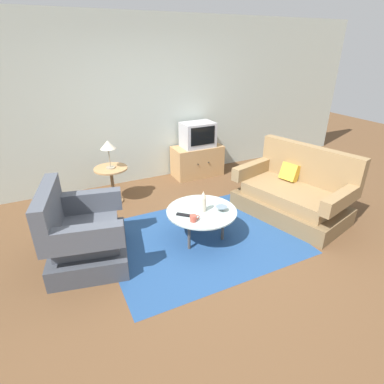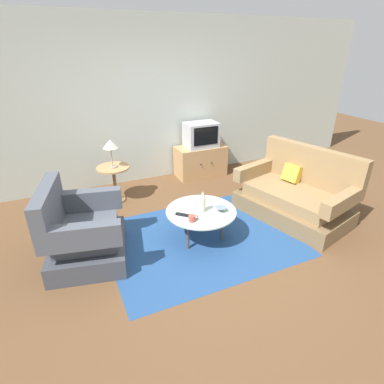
{
  "view_description": "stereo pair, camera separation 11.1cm",
  "coord_description": "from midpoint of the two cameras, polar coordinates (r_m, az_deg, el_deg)",
  "views": [
    {
      "loc": [
        -1.58,
        -2.78,
        2.24
      ],
      "look_at": [
        -0.03,
        0.37,
        0.55
      ],
      "focal_mm": 28.72,
      "sensor_mm": 36.0,
      "label": 1
    },
    {
      "loc": [
        -1.48,
        -2.83,
        2.24
      ],
      "look_at": [
        -0.03,
        0.37,
        0.55
      ],
      "focal_mm": 28.72,
      "sensor_mm": 36.0,
      "label": 2
    }
  ],
  "objects": [
    {
      "name": "ground_plane",
      "position": [
        3.9,
        3.5,
        -9.36
      ],
      "size": [
        16.0,
        16.0,
        0.0
      ],
      "primitive_type": "plane",
      "color": "brown"
    },
    {
      "name": "back_wall",
      "position": [
        5.46,
        -8.08,
        16.11
      ],
      "size": [
        9.0,
        0.12,
        2.7
      ],
      "primitive_type": "cube",
      "color": "#B2BCB2",
      "rests_on": "ground"
    },
    {
      "name": "area_rug",
      "position": [
        3.98,
        2.42,
        -8.57
      ],
      "size": [
        2.3,
        1.83,
        0.0
      ],
      "primitive_type": "cube",
      "color": "navy",
      "rests_on": "ground"
    },
    {
      "name": "armchair",
      "position": [
        3.66,
        -19.01,
        -7.49
      ],
      "size": [
        0.99,
        1.09,
        0.92
      ],
      "rotation": [
        0.0,
        0.0,
        -1.78
      ],
      "color": "#3E424B",
      "rests_on": "ground"
    },
    {
      "name": "couch",
      "position": [
        4.6,
        19.3,
        -0.64
      ],
      "size": [
        1.23,
        1.68,
        0.96
      ],
      "rotation": [
        0.0,
        0.0,
        1.83
      ],
      "color": "brown",
      "rests_on": "ground"
    },
    {
      "name": "coffee_table",
      "position": [
        3.78,
        2.51,
        -3.85
      ],
      "size": [
        0.87,
        0.87,
        0.41
      ],
      "color": "#B2C6C1",
      "rests_on": "ground"
    },
    {
      "name": "side_table",
      "position": [
        4.84,
        -13.64,
        2.8
      ],
      "size": [
        0.5,
        0.5,
        0.57
      ],
      "color": "tan",
      "rests_on": "ground"
    },
    {
      "name": "tv_stand",
      "position": [
        5.75,
        2.14,
        5.78
      ],
      "size": [
        0.91,
        0.48,
        0.56
      ],
      "color": "tan",
      "rests_on": "ground"
    },
    {
      "name": "television",
      "position": [
        5.59,
        2.27,
        10.56
      ],
      "size": [
        0.58,
        0.4,
        0.44
      ],
      "color": "#B7B7BC",
      "rests_on": "tv_stand"
    },
    {
      "name": "table_lamp",
      "position": [
        4.66,
        -14.27,
        8.4
      ],
      "size": [
        0.22,
        0.22,
        0.43
      ],
      "color": "#9E937A",
      "rests_on": "side_table"
    },
    {
      "name": "vase",
      "position": [
        3.69,
        2.85,
        -1.84
      ],
      "size": [
        0.07,
        0.07,
        0.27
      ],
      "color": "beige",
      "rests_on": "coffee_table"
    },
    {
      "name": "mug",
      "position": [
        3.52,
        0.96,
        -4.91
      ],
      "size": [
        0.12,
        0.08,
        0.08
      ],
      "color": "#B74C3D",
      "rests_on": "coffee_table"
    },
    {
      "name": "bowl",
      "position": [
        3.75,
        6.24,
        -3.17
      ],
      "size": [
        0.14,
        0.14,
        0.06
      ],
      "color": "slate",
      "rests_on": "coffee_table"
    },
    {
      "name": "tv_remote_dark",
      "position": [
        3.65,
        -0.94,
        -4.23
      ],
      "size": [
        0.15,
        0.15,
        0.02
      ],
      "rotation": [
        0.0,
        0.0,
        5.52
      ],
      "color": "black",
      "rests_on": "coffee_table"
    }
  ]
}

